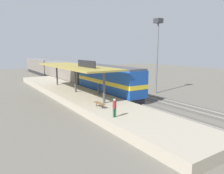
{
  "coord_description": "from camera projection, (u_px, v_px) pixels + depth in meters",
  "views": [
    {
      "loc": [
        -16.87,
        -28.43,
        6.83
      ],
      "look_at": [
        -1.38,
        -4.7,
        2.0
      ],
      "focal_mm": 34.34,
      "sensor_mm": 36.0,
      "label": 1
    }
  ],
  "objects": [
    {
      "name": "ground_plane",
      "position": [
        114.0,
        93.0,
        34.78
      ],
      "size": [
        120.0,
        120.0,
        0.0
      ],
      "primitive_type": "plane",
      "color": "#666056"
    },
    {
      "name": "track_near",
      "position": [
        103.0,
        94.0,
        33.7
      ],
      "size": [
        3.2,
        110.0,
        0.16
      ],
      "color": "#565249",
      "rests_on": "ground"
    },
    {
      "name": "track_far",
      "position": [
        126.0,
        91.0,
        36.18
      ],
      "size": [
        3.2,
        110.0,
        0.16
      ],
      "color": "#565249",
      "rests_on": "ground"
    },
    {
      "name": "platform",
      "position": [
        76.0,
        95.0,
        31.15
      ],
      "size": [
        6.0,
        44.0,
        0.9
      ],
      "primitive_type": "cube",
      "color": "#A89E89",
      "rests_on": "ground"
    },
    {
      "name": "station_canopy",
      "position": [
        75.0,
        67.0,
        30.39
      ],
      "size": [
        5.2,
        18.0,
        4.7
      ],
      "color": "#47474C",
      "rests_on": "platform"
    },
    {
      "name": "platform_bench",
      "position": [
        99.0,
        103.0,
        22.55
      ],
      "size": [
        0.44,
        1.7,
        0.5
      ],
      "color": "#333338",
      "rests_on": "platform"
    },
    {
      "name": "locomotive",
      "position": [
        108.0,
        80.0,
        32.06
      ],
      "size": [
        2.93,
        14.43,
        4.44
      ],
      "color": "#28282D",
      "rests_on": "track_near"
    },
    {
      "name": "passenger_carriage_front",
      "position": [
        64.0,
        71.0,
        46.93
      ],
      "size": [
        2.9,
        20.0,
        4.24
      ],
      "color": "#28282D",
      "rests_on": "track_near"
    },
    {
      "name": "passenger_carriage_rear",
      "position": [
        39.0,
        66.0,
        64.1
      ],
      "size": [
        2.9,
        20.0,
        4.24
      ],
      "color": "#28282D",
      "rests_on": "track_near"
    },
    {
      "name": "light_mast",
      "position": [
        158.0,
        40.0,
        33.44
      ],
      "size": [
        1.1,
        1.1,
        11.7
      ],
      "color": "slate",
      "rests_on": "ground"
    },
    {
      "name": "person_waiting",
      "position": [
        115.0,
        107.0,
        19.14
      ],
      "size": [
        0.34,
        0.34,
        1.71
      ],
      "color": "#23603D",
      "rests_on": "platform"
    },
    {
      "name": "person_walking",
      "position": [
        99.0,
        88.0,
        28.89
      ],
      "size": [
        0.34,
        0.34,
        1.71
      ],
      "color": "#4C4C51",
      "rests_on": "platform"
    }
  ]
}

